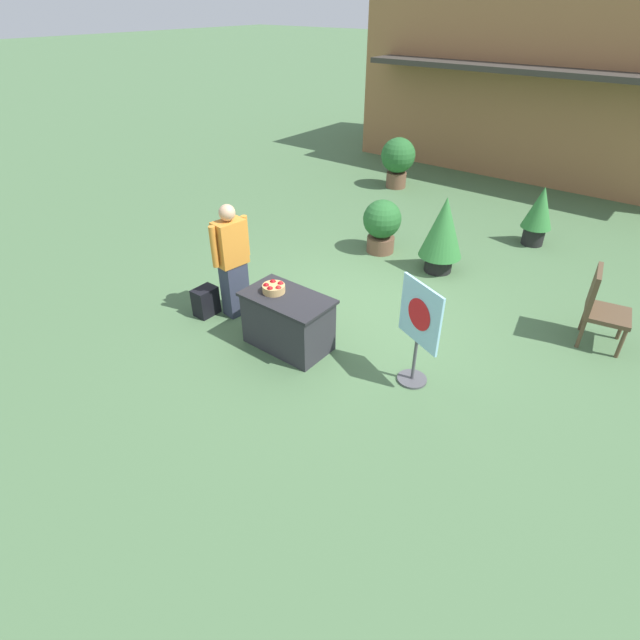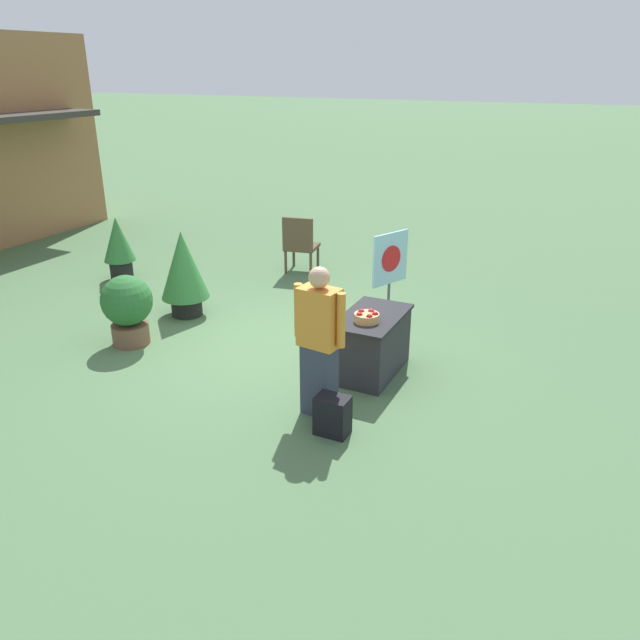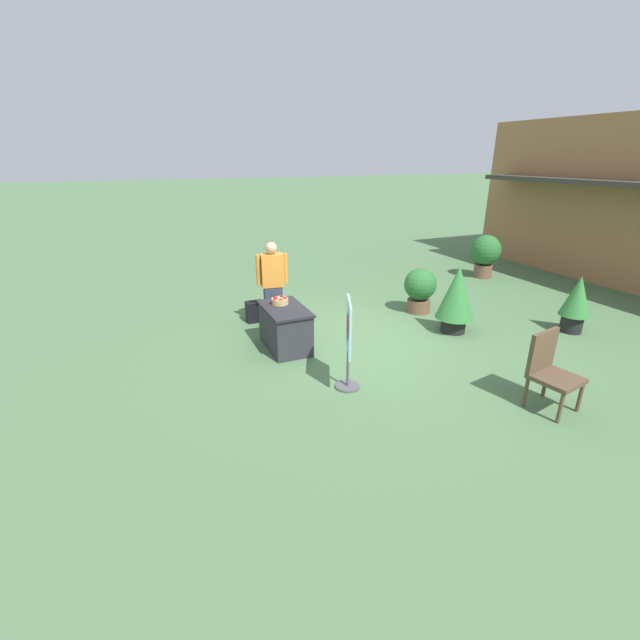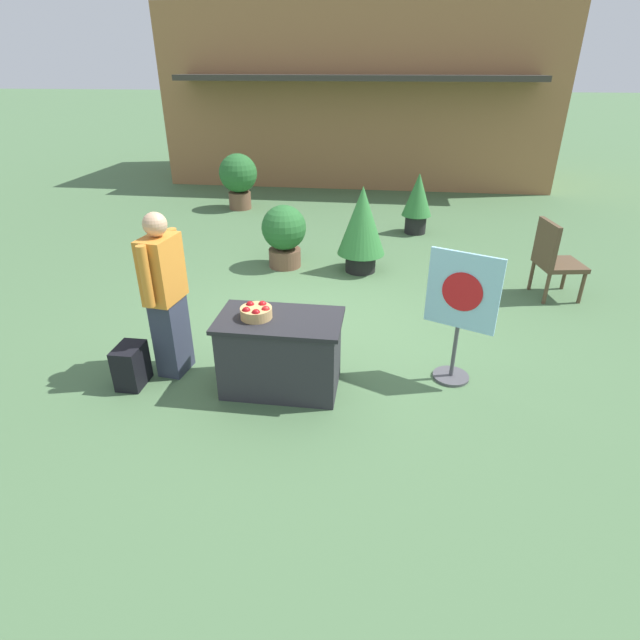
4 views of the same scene
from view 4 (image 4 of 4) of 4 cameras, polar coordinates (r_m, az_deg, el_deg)
name	(u,v)px [view 4 (image 4 of 4)]	position (r m, az deg, el deg)	size (l,w,h in m)	color
ground_plane	(317,327)	(6.02, -0.31, -0.79)	(120.00, 120.00, 0.00)	#4C7047
storefront_building	(361,96)	(14.65, 4.66, 24.14)	(9.58, 4.63, 4.13)	#9E6B42
display_table	(281,353)	(4.77, -4.51, -3.79)	(1.16, 0.67, 0.75)	#2D2D33
apple_basket	(256,312)	(4.59, -7.30, 0.94)	(0.29, 0.29, 0.13)	tan
person_visitor	(166,295)	(5.02, -17.21, 2.69)	(0.31, 0.61, 1.66)	#33384C
backpack	(131,366)	(5.21, -20.77, -4.90)	(0.24, 0.34, 0.42)	black
poster_board	(460,311)	(4.88, 15.71, 1.01)	(0.63, 0.36, 1.33)	#4C4C51
patio_chair	(553,257)	(7.30, 25.13, 6.57)	(0.64, 0.64, 1.04)	brown
potted_plant_near_left	(362,225)	(7.49, 4.81, 10.76)	(0.71, 0.71, 1.29)	black
potted_plant_near_right	(418,200)	(9.53, 11.08, 13.30)	(0.54, 0.54, 1.10)	black
potted_plant_far_left	(238,177)	(11.21, -9.31, 15.84)	(0.81, 0.81, 1.16)	brown
potted_plant_far_right	(284,233)	(7.72, -4.13, 9.87)	(0.68, 0.68, 0.96)	brown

